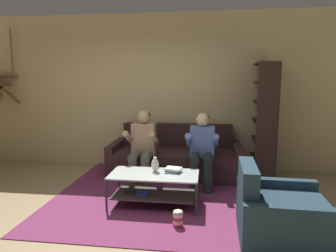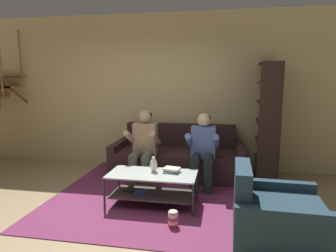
{
  "view_description": "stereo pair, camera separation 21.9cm",
  "coord_description": "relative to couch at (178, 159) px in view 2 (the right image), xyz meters",
  "views": [
    {
      "loc": [
        1.1,
        -3.23,
        1.69
      ],
      "look_at": [
        0.53,
        1.08,
        1.01
      ],
      "focal_mm": 32.0,
      "sensor_mm": 36.0,
      "label": 1
    },
    {
      "loc": [
        1.31,
        -3.19,
        1.69
      ],
      "look_at": [
        0.53,
        1.08,
        1.01
      ],
      "focal_mm": 32.0,
      "sensor_mm": 36.0,
      "label": 2
    }
  ],
  "objects": [
    {
      "name": "armchair",
      "position": [
        1.32,
        -2.0,
        -0.03
      ],
      "size": [
        0.93,
        0.93,
        0.8
      ],
      "color": "#213746",
      "rests_on": "ground"
    },
    {
      "name": "area_rug",
      "position": [
        -0.07,
        -0.79,
        -0.29
      ],
      "size": [
        3.09,
        3.27,
        0.01
      ],
      "color": "#6A284C",
      "rests_on": "ground"
    },
    {
      "name": "vase",
      "position": [
        -0.15,
        -1.24,
        0.24
      ],
      "size": [
        0.1,
        0.1,
        0.21
      ],
      "color": "silver",
      "rests_on": "coffee_table"
    },
    {
      "name": "popcorn_tub",
      "position": [
        0.23,
        -1.89,
        -0.19
      ],
      "size": [
        0.12,
        0.12,
        0.2
      ],
      "color": "red",
      "rests_on": "ground"
    },
    {
      "name": "book_stack",
      "position": [
        0.1,
        -1.22,
        0.17
      ],
      "size": [
        0.25,
        0.22,
        0.06
      ],
      "color": "#6A91B5",
      "rests_on": "coffee_table"
    },
    {
      "name": "couch",
      "position": [
        0.0,
        0.0,
        0.0
      ],
      "size": [
        2.26,
        0.9,
        0.88
      ],
      "color": "#341F22",
      "rests_on": "ground"
    },
    {
      "name": "bookshelf",
      "position": [
        1.55,
        0.24,
        0.5
      ],
      "size": [
        0.38,
        1.05,
        1.96
      ],
      "color": "black",
      "rests_on": "ground"
    },
    {
      "name": "ground",
      "position": [
        -0.55,
        -1.9,
        -0.29
      ],
      "size": [
        16.8,
        16.8,
        0.0
      ],
      "primitive_type": "plane",
      "color": "#97815F"
    },
    {
      "name": "coffee_table",
      "position": [
        -0.15,
        -1.32,
        -0.0
      ],
      "size": [
        1.18,
        0.59,
        0.44
      ],
      "color": "#B0BBB8",
      "rests_on": "ground"
    },
    {
      "name": "person_seated_left",
      "position": [
        -0.47,
        -0.54,
        0.36
      ],
      "size": [
        0.5,
        0.58,
        1.19
      ],
      "color": "#515748",
      "rests_on": "ground"
    },
    {
      "name": "person_seated_right",
      "position": [
        0.47,
        -0.54,
        0.35
      ],
      "size": [
        0.5,
        0.58,
        1.16
      ],
      "color": "#1E2928",
      "rests_on": "ground"
    },
    {
      "name": "back_partition",
      "position": [
        -0.55,
        0.56,
        1.16
      ],
      "size": [
        8.4,
        0.12,
        2.9
      ],
      "primitive_type": "cube",
      "color": "#CDB880",
      "rests_on": "ground"
    }
  ]
}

